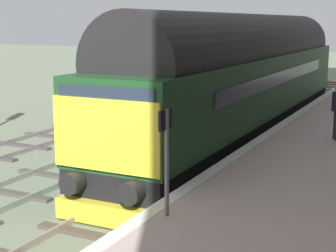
% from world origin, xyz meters
% --- Properties ---
extents(ground_plane, '(140.00, 140.00, 0.00)m').
position_xyz_m(ground_plane, '(0.00, 0.00, 0.00)').
color(ground_plane, slate).
rests_on(ground_plane, ground).
extents(track_main, '(2.50, 60.00, 0.15)m').
position_xyz_m(track_main, '(0.00, 0.00, 0.06)').
color(track_main, gray).
rests_on(track_main, ground).
extents(track_adjacent_west, '(2.50, 60.00, 0.15)m').
position_xyz_m(track_adjacent_west, '(-3.35, -0.00, 0.06)').
color(track_adjacent_west, gray).
rests_on(track_adjacent_west, ground).
extents(station_platform, '(4.00, 44.00, 1.01)m').
position_xyz_m(station_platform, '(3.60, 0.00, 0.50)').
color(station_platform, '#BBA69F').
rests_on(station_platform, ground).
extents(diesel_locomotive, '(2.74, 19.18, 4.68)m').
position_xyz_m(diesel_locomotive, '(0.00, 7.84, 2.49)').
color(diesel_locomotive, black).
rests_on(diesel_locomotive, ground).
extents(signal_post_far, '(0.44, 0.22, 4.11)m').
position_xyz_m(signal_post_far, '(-9.22, 12.00, 2.58)').
color(signal_post_far, gray).
rests_on(signal_post_far, ground).
extents(platform_number_sign, '(0.10, 0.44, 1.90)m').
position_xyz_m(platform_number_sign, '(2.07, -2.78, 2.27)').
color(platform_number_sign, slate).
rests_on(platform_number_sign, station_platform).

